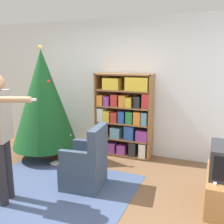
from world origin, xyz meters
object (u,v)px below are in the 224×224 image
Objects in this scene: christmas_tree at (43,99)px; bookshelf at (124,116)px; standing_person at (2,129)px; armchair at (86,165)px.

bookshelf is at bearing 23.57° from christmas_tree.
christmas_tree is 1.26× the size of standing_person.
christmas_tree is at bearing -156.43° from bookshelf.
christmas_tree is 1.68m from armchair.
armchair is (-0.11, -1.36, -0.47)m from bookshelf.
armchair is 0.56× the size of standing_person.
standing_person reaches higher than armchair.
christmas_tree is at bearing 178.41° from standing_person.
christmas_tree is 1.59m from standing_person.
armchair is at bearing 114.11° from standing_person.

